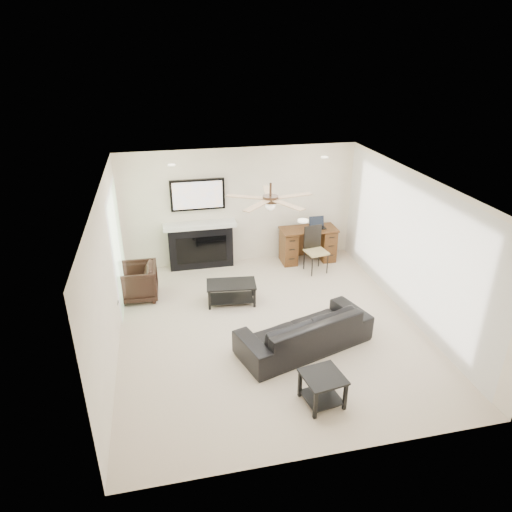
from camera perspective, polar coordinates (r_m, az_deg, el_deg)
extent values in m
plane|color=beige|center=(7.90, 1.77, -8.83)|extent=(5.50, 5.50, 0.00)
cube|color=white|center=(6.82, 2.05, 8.88)|extent=(5.00, 5.50, 0.04)
cube|color=#F1E7CC|center=(9.77, -2.02, 6.23)|extent=(5.00, 0.04, 2.50)
cube|color=#F1E7CC|center=(5.05, 9.69, -13.94)|extent=(5.00, 0.04, 2.50)
cube|color=#F1E7CC|center=(7.14, -17.97, -2.44)|extent=(0.04, 5.50, 2.50)
cube|color=#F1E7CC|center=(8.20, 19.11, 1.02)|extent=(0.04, 5.50, 2.50)
cube|color=white|center=(8.26, 18.45, 1.14)|extent=(0.04, 5.10, 2.40)
cube|color=#93BC89|center=(8.62, -16.83, 1.06)|extent=(0.04, 1.80, 2.10)
cylinder|color=#382619|center=(6.99, 1.82, 7.13)|extent=(1.40, 1.40, 0.30)
imported|color=black|center=(7.30, 6.08, -9.18)|extent=(2.30, 1.44, 0.63)
imported|color=black|center=(8.86, -14.64, -3.16)|extent=(0.76, 0.74, 0.67)
cube|color=black|center=(8.49, -3.09, -4.62)|extent=(0.95, 0.59, 0.40)
cube|color=black|center=(6.38, 8.27, -16.15)|extent=(0.60, 0.60, 0.45)
cube|color=black|center=(8.06, -18.62, -7.64)|extent=(0.54, 0.54, 0.45)
cube|color=black|center=(9.60, -7.05, 3.83)|extent=(1.52, 0.34, 1.91)
cube|color=#381F0E|center=(10.09, 6.50, 1.42)|extent=(1.22, 0.56, 0.76)
cube|color=black|center=(9.58, 7.55, 0.70)|extent=(0.49, 0.50, 0.97)
cube|color=black|center=(9.95, 7.77, 4.08)|extent=(0.33, 0.24, 0.23)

